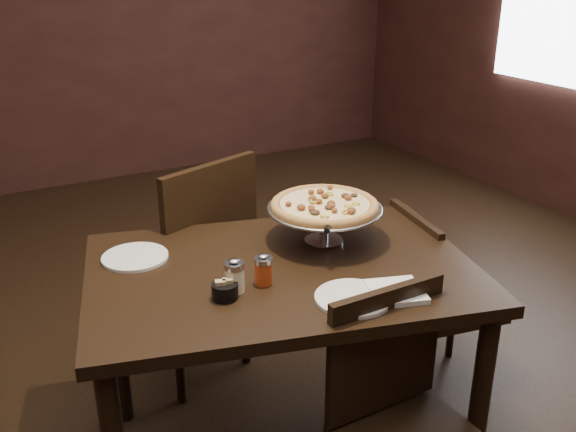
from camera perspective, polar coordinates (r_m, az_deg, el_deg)
room at (r=1.96m, az=-1.55°, el=12.10°), size 6.04×7.04×2.84m
dining_table at (r=2.17m, az=-0.53°, el=-6.97°), size 1.44×1.14×0.79m
pizza_stand at (r=2.25m, az=3.27°, el=0.92°), size 0.41×0.41×0.17m
parmesan_shaker at (r=1.96m, az=-4.77°, el=-5.35°), size 0.06×0.06×0.11m
pepper_flake_shaker at (r=2.00m, az=-2.21°, el=-4.80°), size 0.06×0.06×0.10m
packet_caddy at (r=1.94m, az=-5.64°, el=-6.58°), size 0.08×0.08×0.06m
napkin_stack at (r=1.98m, az=9.57°, el=-6.65°), size 0.20×0.20×0.02m
plate_left at (r=2.23m, az=-13.44°, el=-3.57°), size 0.22×0.22×0.01m
plate_near at (r=1.94m, az=5.78°, el=-7.27°), size 0.23×0.23×0.01m
serving_spatula at (r=2.11m, az=3.56°, el=-0.77°), size 0.16×0.16×0.02m
chair_far at (r=2.73m, az=-8.45°, el=-4.02°), size 0.60×0.60×1.00m
chair_near at (r=2.03m, az=10.27°, el=-17.36°), size 0.41×0.41×0.85m
chair_side at (r=2.72m, az=12.71°, el=-6.88°), size 0.44×0.44×0.82m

